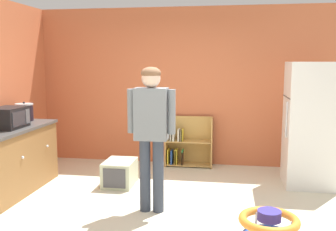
# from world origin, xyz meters

# --- Properties ---
(ground_plane) EXTENTS (12.00, 12.00, 0.00)m
(ground_plane) POSITION_xyz_m (0.00, 0.00, 0.00)
(ground_plane) COLOR beige
(ground_plane) RESTS_ON ground
(back_wall) EXTENTS (5.20, 0.06, 2.70)m
(back_wall) POSITION_xyz_m (0.00, 2.33, 1.35)
(back_wall) COLOR #C96841
(back_wall) RESTS_ON ground
(kitchen_counter) EXTENTS (0.65, 2.06, 0.90)m
(kitchen_counter) POSITION_xyz_m (-2.20, 0.21, 0.45)
(kitchen_counter) COLOR brown
(kitchen_counter) RESTS_ON ground
(refrigerator) EXTENTS (0.73, 0.68, 1.78)m
(refrigerator) POSITION_xyz_m (1.89, 1.40, 0.89)
(refrigerator) COLOR white
(refrigerator) RESTS_ON ground
(bookshelf) EXTENTS (0.80, 0.28, 0.85)m
(bookshelf) POSITION_xyz_m (0.01, 2.14, 0.37)
(bookshelf) COLOR tan
(bookshelf) RESTS_ON ground
(standing_person) EXTENTS (0.57, 0.23, 1.72)m
(standing_person) POSITION_xyz_m (-0.17, 0.09, 1.05)
(standing_person) COLOR #373F4E
(standing_person) RESTS_ON ground
(baby_walker) EXTENTS (0.60, 0.60, 0.32)m
(baby_walker) POSITION_xyz_m (1.14, -0.49, 0.16)
(baby_walker) COLOR blue
(baby_walker) RESTS_ON ground
(pet_carrier) EXTENTS (0.42, 0.55, 0.36)m
(pet_carrier) POSITION_xyz_m (-0.82, 0.96, 0.18)
(pet_carrier) COLOR beige
(pet_carrier) RESTS_ON ground
(microwave) EXTENTS (0.37, 0.48, 0.28)m
(microwave) POSITION_xyz_m (-2.18, 0.40, 1.04)
(microwave) COLOR black
(microwave) RESTS_ON kitchen_counter
(crock_pot) EXTENTS (0.26, 0.26, 0.29)m
(crock_pot) POSITION_xyz_m (-2.31, 1.02, 1.03)
(crock_pot) COLOR black
(crock_pot) RESTS_ON kitchen_counter
(blue_cup) EXTENTS (0.08, 0.08, 0.09)m
(blue_cup) POSITION_xyz_m (-2.41, 0.65, 0.95)
(blue_cup) COLOR blue
(blue_cup) RESTS_ON kitchen_counter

